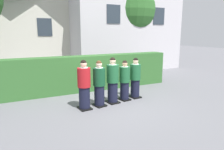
# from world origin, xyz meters

# --- Properties ---
(ground_plane) EXTENTS (60.00, 60.00, 0.00)m
(ground_plane) POSITION_xyz_m (0.00, 0.00, 0.00)
(ground_plane) COLOR slate
(student_in_red_blazer) EXTENTS (0.44, 0.55, 1.69)m
(student_in_red_blazer) POSITION_xyz_m (-1.12, -0.16, 0.80)
(student_in_red_blazer) COLOR black
(student_in_red_blazer) RESTS_ON ground
(student_front_row_1) EXTENTS (0.46, 0.55, 1.62)m
(student_front_row_1) POSITION_xyz_m (-0.55, -0.11, 0.77)
(student_front_row_1) COLOR black
(student_front_row_1) RESTS_ON ground
(student_front_row_2) EXTENTS (0.45, 0.53, 1.69)m
(student_front_row_2) POSITION_xyz_m (0.03, 0.00, 0.81)
(student_front_row_2) COLOR black
(student_front_row_2) RESTS_ON ground
(student_front_row_3) EXTENTS (0.42, 0.49, 1.54)m
(student_front_row_3) POSITION_xyz_m (0.58, 0.09, 0.73)
(student_front_row_3) COLOR black
(student_front_row_3) RESTS_ON ground
(student_front_row_4) EXTENTS (0.42, 0.49, 1.60)m
(student_front_row_4) POSITION_xyz_m (1.12, 0.18, 0.76)
(student_front_row_4) COLOR black
(student_front_row_4) RESTS_ON ground
(hedge) EXTENTS (7.52, 0.70, 1.57)m
(hedge) POSITION_xyz_m (0.00, 2.05, 0.78)
(hedge) COLOR #33662D
(hedge) RESTS_ON ground
(school_building_main) EXTENTS (8.26, 3.41, 7.04)m
(school_building_main) POSITION_xyz_m (-2.88, 8.99, 3.62)
(school_building_main) COLOR beige
(school_building_main) RESTS_ON ground
(school_building_annex) EXTENTS (8.03, 3.32, 8.18)m
(school_building_annex) POSITION_xyz_m (4.26, 6.53, 4.20)
(school_building_annex) COLOR silver
(school_building_annex) RESTS_ON ground
(oak_tree_right) EXTENTS (3.74, 3.74, 5.96)m
(oak_tree_right) POSITION_xyz_m (4.52, 6.40, 4.08)
(oak_tree_right) COLOR brown
(oak_tree_right) RESTS_ON ground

